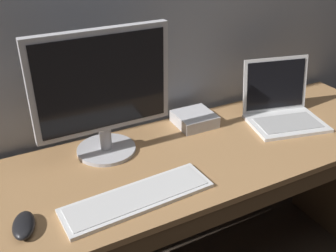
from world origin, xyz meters
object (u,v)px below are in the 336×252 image
Objects in this scene: wired_keyboard at (138,197)px; external_drive_box at (194,119)px; computer_mouse at (24,225)px; laptop_white at (283,110)px; external_monitor at (103,91)px.

external_drive_box is (0.41, 0.34, 0.02)m from wired_keyboard.
external_drive_box is at bearing 36.55° from computer_mouse.
external_drive_box is (-0.35, 0.14, -0.02)m from laptop_white.
external_monitor is at bearing -173.99° from external_drive_box.
external_monitor is at bearing 51.91° from computer_mouse.
external_drive_box is at bearing 39.73° from wired_keyboard.
external_monitor is 0.46m from external_drive_box.
external_drive_box is at bearing 157.76° from laptop_white.
laptop_white reaches higher than external_drive_box.
external_monitor is 4.24× the size of computer_mouse.
external_monitor is at bearing 172.34° from laptop_white.
laptop_white is at bearing -7.66° from external_monitor.
laptop_white is 0.73× the size of external_monitor.
laptop_white is 0.73× the size of wired_keyboard.
external_monitor reaches higher than external_drive_box.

